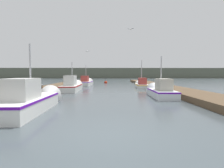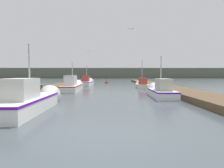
# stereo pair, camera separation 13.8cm
# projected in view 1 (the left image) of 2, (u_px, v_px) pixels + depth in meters

# --- Properties ---
(ground_plane) EXTENTS (200.00, 200.00, 0.00)m
(ground_plane) POSITION_uv_depth(u_px,v_px,m) (110.00, 135.00, 5.17)
(ground_plane) COLOR #424C51
(dock_left) EXTENTS (2.98, 40.00, 0.41)m
(dock_left) POSITION_uv_depth(u_px,v_px,m) (55.00, 87.00, 21.02)
(dock_left) COLOR brown
(dock_left) RESTS_ON ground_plane
(dock_right) EXTENTS (2.98, 40.00, 0.41)m
(dock_right) POSITION_uv_depth(u_px,v_px,m) (163.00, 87.00, 21.25)
(dock_right) COLOR brown
(dock_right) RESTS_ON ground_plane
(distant_shore_ridge) EXTENTS (120.00, 16.00, 4.20)m
(distant_shore_ridge) POSITION_uv_depth(u_px,v_px,m) (109.00, 73.00, 78.03)
(distant_shore_ridge) COLOR #565B4C
(distant_shore_ridge) RESTS_ON ground_plane
(fishing_boat_0) EXTENTS (1.65, 5.80, 3.66)m
(fishing_boat_0) POSITION_uv_depth(u_px,v_px,m) (33.00, 100.00, 8.79)
(fishing_boat_0) COLOR silver
(fishing_boat_0) RESTS_ON ground_plane
(fishing_boat_1) EXTENTS (1.67, 4.82, 3.60)m
(fishing_boat_1) POSITION_uv_depth(u_px,v_px,m) (160.00, 91.00, 13.90)
(fishing_boat_1) COLOR silver
(fishing_boat_1) RESTS_ON ground_plane
(fishing_boat_2) EXTENTS (1.67, 5.86, 3.46)m
(fishing_boat_2) POSITION_uv_depth(u_px,v_px,m) (73.00, 86.00, 18.92)
(fishing_boat_2) COLOR silver
(fishing_boat_2) RESTS_ON ground_plane
(fishing_boat_3) EXTENTS (1.61, 5.07, 3.97)m
(fishing_boat_3) POSITION_uv_depth(u_px,v_px,m) (141.00, 85.00, 23.19)
(fishing_boat_3) COLOR silver
(fishing_boat_3) RESTS_ON ground_plane
(fishing_boat_4) EXTENTS (1.94, 5.36, 3.63)m
(fishing_boat_4) POSITION_uv_depth(u_px,v_px,m) (86.00, 82.00, 28.13)
(fishing_boat_4) COLOR silver
(fishing_boat_4) RESTS_ON ground_plane
(mooring_piling_0) EXTENTS (0.37, 0.37, 0.96)m
(mooring_piling_0) POSITION_uv_depth(u_px,v_px,m) (24.00, 96.00, 10.63)
(mooring_piling_0) COLOR #473523
(mooring_piling_0) RESTS_ON ground_plane
(mooring_piling_1) EXTENTS (0.30, 0.30, 1.04)m
(mooring_piling_1) POSITION_uv_depth(u_px,v_px,m) (158.00, 87.00, 17.66)
(mooring_piling_1) COLOR #473523
(mooring_piling_1) RESTS_ON ground_plane
(mooring_piling_2) EXTENTS (0.24, 0.24, 1.11)m
(mooring_piling_2) POSITION_uv_depth(u_px,v_px,m) (139.00, 81.00, 29.47)
(mooring_piling_2) COLOR #473523
(mooring_piling_2) RESTS_ON ground_plane
(mooring_piling_3) EXTENTS (0.26, 0.26, 1.03)m
(mooring_piling_3) POSITION_uv_depth(u_px,v_px,m) (41.00, 91.00, 13.43)
(mooring_piling_3) COLOR #473523
(mooring_piling_3) RESTS_ON ground_plane
(channel_buoy) EXTENTS (0.59, 0.59, 1.09)m
(channel_buoy) POSITION_uv_depth(u_px,v_px,m) (106.00, 82.00, 33.73)
(channel_buoy) COLOR red
(channel_buoy) RESTS_ON ground_plane
(seagull_lead) EXTENTS (0.56, 0.31, 0.12)m
(seagull_lead) POSITION_uv_depth(u_px,v_px,m) (87.00, 51.00, 23.59)
(seagull_lead) COLOR white
(seagull_1) EXTENTS (0.55, 0.33, 0.12)m
(seagull_1) POSITION_uv_depth(u_px,v_px,m) (131.00, 29.00, 15.52)
(seagull_1) COLOR white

